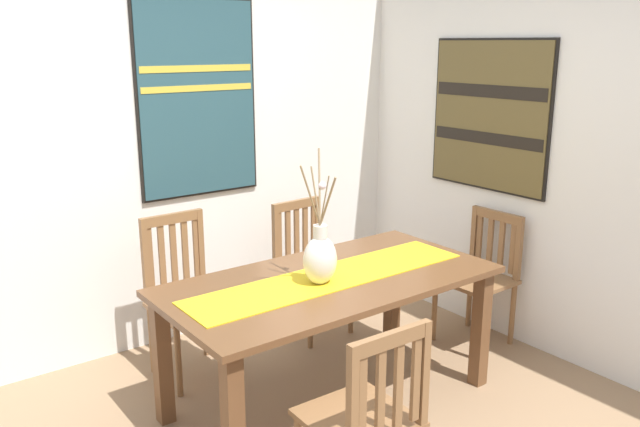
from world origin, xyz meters
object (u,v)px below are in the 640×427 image
Objects in this scene: chair_1 at (367,417)px; painting_on_side_wall at (490,115)px; painting_on_back_wall at (198,99)px; centerpiece_vase at (320,257)px; chair_3 at (308,264)px; chair_0 at (481,275)px; dining_table at (330,296)px; chair_2 at (185,294)px.

chair_1 is 0.91× the size of painting_on_side_wall.
centerpiece_vase is at bearing -90.21° from painting_on_back_wall.
chair_3 is at bearing -37.80° from painting_on_back_wall.
chair_0 is 0.89× the size of painting_on_side_wall.
chair_0 is 1.90m from chair_1.
dining_table is 2.57× the size of centerpiece_vase.
painting_on_back_wall is (0.38, 0.47, 1.10)m from chair_2.
chair_0 is at bearing -42.75° from painting_on_back_wall.
chair_1 is (-0.34, -0.77, -0.41)m from centerpiece_vase.
dining_table is at bearing 22.05° from centerpiece_vase.
chair_3 is at bearing 57.45° from centerpiece_vase.
chair_0 is 2.18m from painting_on_back_wall.
chair_3 is 1.57m from painting_on_side_wall.
centerpiece_vase is 1.44m from chair_0.
painting_on_side_wall is (1.58, 0.23, 0.60)m from centerpiece_vase.
chair_1 is at bearing -88.86° from chair_2.
chair_2 is 1.26m from painting_on_back_wall.
painting_on_back_wall is at bearing 51.36° from chair_2.
painting_on_side_wall is at bearing -34.68° from painting_on_back_wall.
chair_3 reaches higher than chair_0.
chair_1 is at bearing -118.52° from dining_table.
chair_0 is 0.97× the size of chair_3.
chair_0 is 1.05m from painting_on_side_wall.
chair_2 is 0.77× the size of painting_on_back_wall.
centerpiece_vase is 0.71× the size of painting_on_side_wall.
chair_2 reaches higher than chair_1.
dining_table is 0.27m from centerpiece_vase.
chair_1 is 1.89m from chair_3.
painting_on_side_wall reaches higher than centerpiece_vase.
painting_on_side_wall is (1.95, -0.61, 0.98)m from chair_2.
chair_2 reaches higher than chair_3.
chair_0 is at bearing 2.23° from centerpiece_vase.
chair_2 is at bearing -128.64° from painting_on_back_wall.
chair_2 is (-0.37, 0.84, -0.38)m from centerpiece_vase.
painting_on_side_wall is at bearing -17.45° from chair_2.
chair_3 is (0.94, 0.04, -0.02)m from chair_2.
centerpiece_vase is 0.94m from chair_1.
painting_on_back_wall is 1.27× the size of painting_on_side_wall.
dining_table is at bearing -59.65° from chair_2.
centerpiece_vase is 0.55× the size of painting_on_back_wall.
painting_on_back_wall is 1.92m from painting_on_side_wall.
chair_3 is at bearing 134.23° from chair_0.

